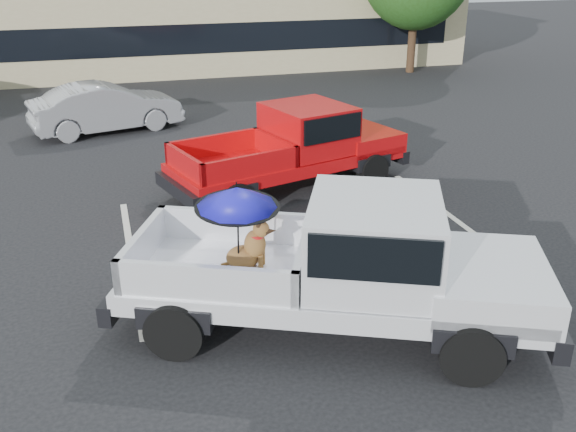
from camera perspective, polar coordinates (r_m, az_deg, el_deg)
name	(u,v)px	position (r m, az deg, el deg)	size (l,w,h in m)	color
ground	(344,291)	(9.75, 5.00, -6.65)	(90.00, 90.00, 0.00)	black
stripe_left	(132,259)	(10.97, -13.73, -3.70)	(0.12, 5.00, 0.01)	silver
stripe_right	(454,218)	(12.60, 14.51, -0.20)	(0.12, 5.00, 0.01)	silver
silver_pickup	(355,260)	(8.35, 5.97, -3.89)	(5.99, 4.14, 2.06)	black
red_pickup	(302,143)	(13.64, 1.25, 6.53)	(5.53, 3.21, 1.72)	black
silver_sedan	(106,108)	(18.56, -15.85, 9.26)	(1.41, 4.04, 1.33)	#9E9FA4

